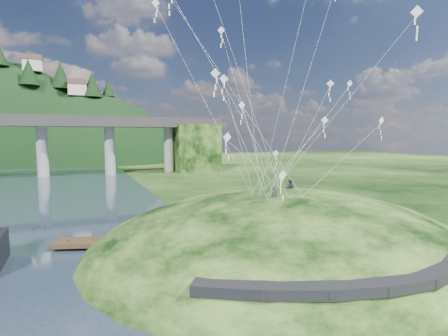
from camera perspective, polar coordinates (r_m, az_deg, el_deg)
name	(u,v)px	position (r m, az deg, el deg)	size (l,w,h in m)	color
ground	(206,268)	(27.76, -2.92, -15.96)	(320.00, 320.00, 0.00)	black
grass_hill	(282,263)	(33.30, 9.38, -15.08)	(36.00, 32.00, 13.00)	black
footpath	(383,273)	(23.24, 24.51, -15.28)	(22.29, 5.84, 0.83)	black
wooden_dock	(143,241)	(33.32, -13.05, -11.54)	(15.37, 7.09, 1.10)	#342315
kite_flyers	(286,181)	(33.51, 10.12, -2.05)	(4.96, 4.51, 1.91)	#282B35
kite_swarm	(266,53)	(33.41, 6.93, 18.08)	(20.10, 15.78, 21.76)	white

